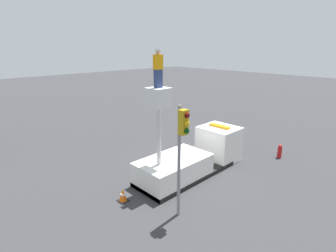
# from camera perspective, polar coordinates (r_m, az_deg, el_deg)

# --- Properties ---
(ground_plane) EXTENTS (120.00, 120.00, 0.00)m
(ground_plane) POSITION_cam_1_polar(r_m,az_deg,el_deg) (15.41, 3.95, -10.54)
(ground_plane) COLOR #38383A
(bucket_truck) EXTENTS (7.23, 2.37, 5.26)m
(bucket_truck) POSITION_cam_1_polar(r_m,az_deg,el_deg) (15.46, 5.61, -6.77)
(bucket_truck) COLOR black
(bucket_truck) RESTS_ON ground
(worker) EXTENTS (0.40, 0.26, 1.75)m
(worker) POSITION_cam_1_polar(r_m,az_deg,el_deg) (12.23, -2.17, 12.40)
(worker) COLOR navy
(worker) RESTS_ON bucket_truck
(traffic_light_pole) EXTENTS (0.34, 0.57, 4.93)m
(traffic_light_pole) POSITION_cam_1_polar(r_m,az_deg,el_deg) (10.48, 3.04, -3.22)
(traffic_light_pole) COLOR gray
(traffic_light_pole) RESTS_ON ground
(fire_hydrant) EXTENTS (0.52, 0.28, 0.91)m
(fire_hydrant) POSITION_cam_1_polar(r_m,az_deg,el_deg) (18.91, 23.14, -5.11)
(fire_hydrant) COLOR red
(fire_hydrant) RESTS_ON ground
(traffic_cone_rear) EXTENTS (0.47, 0.47, 0.64)m
(traffic_cone_rear) POSITION_cam_1_polar(r_m,az_deg,el_deg) (13.08, -9.81, -14.66)
(traffic_cone_rear) COLOR black
(traffic_cone_rear) RESTS_ON ground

